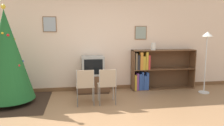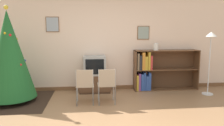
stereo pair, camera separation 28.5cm
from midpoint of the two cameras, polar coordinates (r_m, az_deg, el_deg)
The scene contains 11 objects.
ground_plane at distance 4.01m, azimuth 0.73°, elevation -16.06°, with size 24.00×24.00×0.00m, color #936B47.
wall_back at distance 6.10m, azimuth -1.94°, elevation 5.57°, with size 8.37×0.11×2.70m.
area_rug at distance 5.68m, azimuth -23.22°, elevation -9.20°, with size 1.71×1.72×0.01m.
christmas_tree at distance 5.46m, azimuth -23.91°, elevation 1.96°, with size 1.13×1.13×2.22m.
tv_console at distance 5.96m, azimuth -3.15°, elevation -5.31°, with size 0.85×0.46×0.48m.
television at distance 5.86m, azimuth -3.19°, elevation -0.64°, with size 0.58×0.45×0.51m.
folding_chair_left at distance 4.91m, azimuth -5.46°, elevation -5.59°, with size 0.40×0.40×0.82m.
folding_chair_right at distance 4.94m, azimuth 0.27°, elevation -5.47°, with size 0.40×0.40×0.82m.
bookshelf at distance 6.26m, azimuth 12.17°, elevation -1.98°, with size 1.81×0.36×1.12m.
vase at distance 6.13m, azimuth 12.73°, elevation 4.20°, with size 0.13×0.13×0.20m.
standing_lamp at distance 6.17m, azimuth 25.56°, elevation 3.85°, with size 0.28×0.28×1.63m.
Camera 2 is at (-0.28, -3.64, 1.67)m, focal length 35.00 mm.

